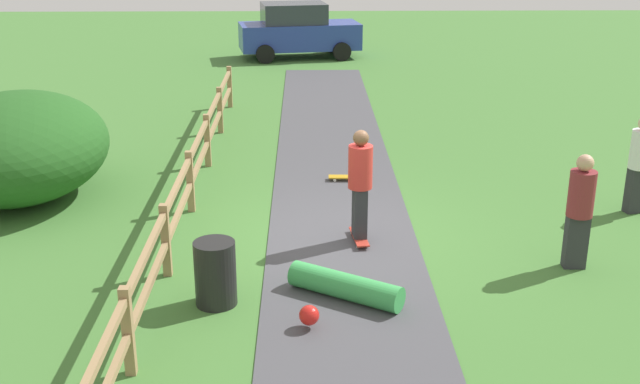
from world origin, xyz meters
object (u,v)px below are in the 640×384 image
at_px(skateboard_loose, 349,177).
at_px(trash_bin, 215,273).
at_px(skater_riding, 360,180).
at_px(parked_car_blue, 298,31).
at_px(skater_fallen, 343,288).
at_px(bystander_white, 640,160).
at_px(bystander_maroon, 580,206).
at_px(bush_large, 17,147).

bearing_deg(skateboard_loose, trash_bin, -112.43).
distance_m(skater_riding, parked_car_blue, 16.58).
relative_size(skater_fallen, bystander_white, 0.92).
bearing_deg(skater_riding, bystander_white, 14.04).
bearing_deg(skater_riding, trash_bin, -135.38).
xyz_separation_m(skater_riding, bystander_maroon, (3.13, -0.99, -0.08)).
height_order(bystander_maroon, bystander_white, bystander_maroon).
bearing_deg(bystander_white, parked_car_blue, 111.38).
bearing_deg(bystander_white, skater_riding, -165.96).
distance_m(skater_riding, skateboard_loose, 3.11).
xyz_separation_m(bush_large, skateboard_loose, (6.07, 0.77, -0.88)).
relative_size(trash_bin, skateboard_loose, 1.11).
height_order(trash_bin, bystander_white, bystander_white).
distance_m(bush_large, bystander_white, 11.02).
height_order(bystander_white, parked_car_blue, parked_car_blue).
relative_size(skater_riding, bystander_white, 1.06).
bearing_deg(skater_fallen, bystander_white, 31.63).
xyz_separation_m(skater_riding, parked_car_blue, (-1.08, 16.54, -0.09)).
relative_size(trash_bin, parked_car_blue, 0.20).
height_order(skateboard_loose, parked_car_blue, parked_car_blue).
distance_m(bush_large, skateboard_loose, 6.18).
xyz_separation_m(bystander_maroon, bystander_white, (1.78, 2.22, -0.02)).
xyz_separation_m(skater_fallen, bystander_white, (5.27, 3.25, 0.75)).
bearing_deg(skater_riding, bystander_maroon, -17.57).
relative_size(bystander_maroon, parked_car_blue, 0.40).
bearing_deg(parked_car_blue, bush_large, -109.17).
xyz_separation_m(bystander_white, parked_car_blue, (-6.00, 15.31, 0.01)).
relative_size(trash_bin, skater_fallen, 0.57).
relative_size(skater_fallen, bystander_maroon, 0.90).
distance_m(trash_bin, skater_fallen, 1.72).
relative_size(bush_large, parked_car_blue, 0.87).
relative_size(bystander_maroon, bystander_white, 1.01).
height_order(skater_fallen, bystander_white, bystander_white).
xyz_separation_m(bystander_maroon, parked_car_blue, (-4.21, 17.53, -0.01)).
xyz_separation_m(skater_fallen, skateboard_loose, (0.36, 4.98, -0.11)).
relative_size(bush_large, trash_bin, 4.28).
bearing_deg(parked_car_blue, skater_fallen, -87.77).
height_order(bush_large, bystander_maroon, bush_large).
distance_m(bush_large, parked_car_blue, 15.19).
bearing_deg(bush_large, bystander_maroon, -19.11).
relative_size(skater_riding, parked_car_blue, 0.41).
height_order(skateboard_loose, bystander_white, bystander_white).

